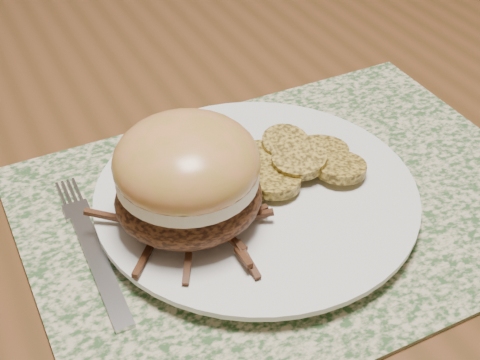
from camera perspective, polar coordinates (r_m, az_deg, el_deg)
name	(u,v)px	position (r m, az deg, el deg)	size (l,w,h in m)	color
dining_table	(291,143)	(0.79, 4.40, 3.14)	(1.50, 0.90, 0.75)	#5B341A
placemat	(292,205)	(0.58, 4.46, -2.15)	(0.45, 0.33, 0.00)	#2F5129
dinner_plate	(256,197)	(0.57, 1.39, -1.42)	(0.26, 0.26, 0.02)	white
pork_sandwich	(187,177)	(0.51, -4.50, 0.27)	(0.12, 0.12, 0.09)	black
roasted_potatoes	(295,160)	(0.59, 4.76, 1.68)	(0.12, 0.11, 0.03)	#A68730
fork	(91,245)	(0.55, -12.57, -5.46)	(0.02, 0.18, 0.00)	silver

